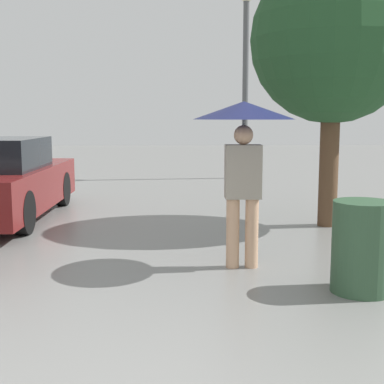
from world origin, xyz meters
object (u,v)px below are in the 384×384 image
(pedestrian, at_px, (244,134))
(street_lamp, at_px, (246,66))
(trash_bin, at_px, (362,247))
(tree, at_px, (333,41))

(pedestrian, distance_m, street_lamp, 8.97)
(pedestrian, xyz_separation_m, trash_bin, (1.03, -0.87, -1.04))
(tree, xyz_separation_m, street_lamp, (-0.48, 6.51, 0.24))
(street_lamp, bearing_deg, tree, -85.76)
(pedestrian, relative_size, street_lamp, 0.36)
(pedestrian, height_order, trash_bin, pedestrian)
(tree, height_order, street_lamp, street_lamp)
(trash_bin, bearing_deg, tree, 80.14)
(tree, bearing_deg, trash_bin, -99.86)
(street_lamp, bearing_deg, pedestrian, -97.10)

